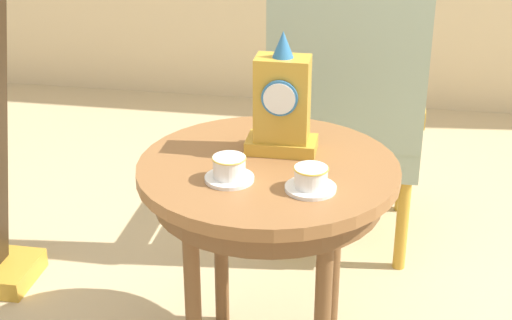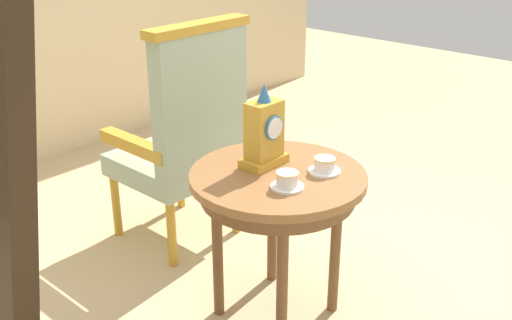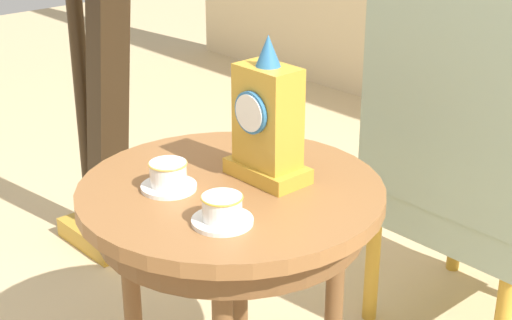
{
  "view_description": "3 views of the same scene",
  "coord_description": "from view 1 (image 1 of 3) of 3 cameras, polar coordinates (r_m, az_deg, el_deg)",
  "views": [
    {
      "loc": [
        0.2,
        -1.88,
        1.52
      ],
      "look_at": [
        -0.15,
        0.09,
        0.6
      ],
      "focal_mm": 54.66,
      "sensor_mm": 36.0,
      "label": 1
    },
    {
      "loc": [
        -1.76,
        -1.44,
        1.64
      ],
      "look_at": [
        -0.16,
        0.01,
        0.71
      ],
      "focal_mm": 42.93,
      "sensor_mm": 36.0,
      "label": 2
    },
    {
      "loc": [
        1.13,
        -1.08,
        1.39
      ],
      "look_at": [
        -0.12,
        0.05,
        0.68
      ],
      "focal_mm": 54.97,
      "sensor_mm": 36.0,
      "label": 3
    }
  ],
  "objects": [
    {
      "name": "mantel_clock",
      "position": [
        2.08,
        1.93,
        4.07
      ],
      "size": [
        0.19,
        0.11,
        0.34
      ],
      "color": "gold",
      "rests_on": "side_table"
    },
    {
      "name": "armchair",
      "position": [
        2.72,
        6.71,
        4.59
      ],
      "size": [
        0.56,
        0.53,
        1.14
      ],
      "color": "#9EB299",
      "rests_on": "ground"
    },
    {
      "name": "teacup_right",
      "position": [
        1.91,
        4.03,
        -1.44
      ],
      "size": [
        0.13,
        0.13,
        0.06
      ],
      "color": "white",
      "rests_on": "side_table"
    },
    {
      "name": "teacup_left",
      "position": [
        1.95,
        -1.97,
        -0.69
      ],
      "size": [
        0.13,
        0.13,
        0.06
      ],
      "color": "white",
      "rests_on": "side_table"
    },
    {
      "name": "side_table",
      "position": [
        2.09,
        0.89,
        -2.26
      ],
      "size": [
        0.7,
        0.7,
        0.65
      ],
      "color": "brown",
      "rests_on": "ground"
    }
  ]
}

